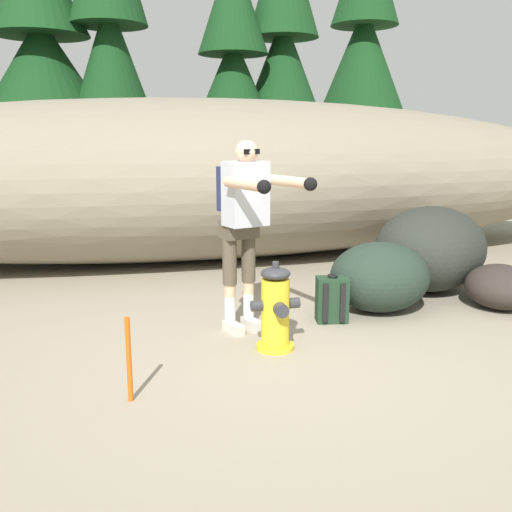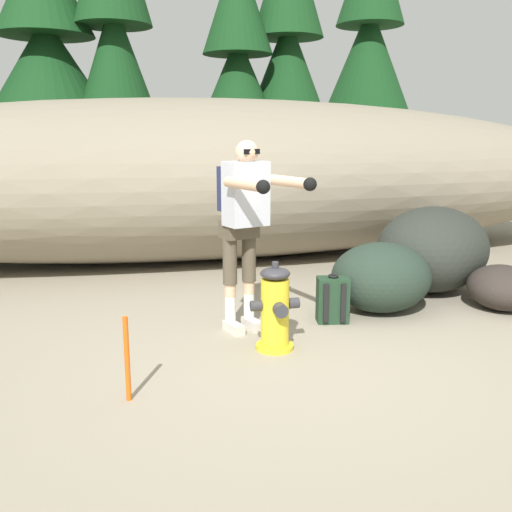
{
  "view_description": "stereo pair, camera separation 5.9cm",
  "coord_description": "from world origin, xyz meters",
  "px_view_note": "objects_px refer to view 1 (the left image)",
  "views": [
    {
      "loc": [
        -1.36,
        -4.23,
        1.8
      ],
      "look_at": [
        -0.14,
        0.45,
        0.75
      ],
      "focal_mm": 39.93,
      "sensor_mm": 36.0,
      "label": 1
    },
    {
      "loc": [
        -1.31,
        -4.24,
        1.8
      ],
      "look_at": [
        -0.14,
        0.45,
        0.75
      ],
      "focal_mm": 39.93,
      "sensor_mm": 36.0,
      "label": 2
    }
  ],
  "objects_px": {
    "fire_hydrant": "(275,310)",
    "utility_worker": "(244,213)",
    "boulder_mid": "(430,248)",
    "boulder_large": "(380,277)",
    "boulder_small": "(500,287)",
    "spare_backpack": "(332,300)",
    "survey_stake": "(129,360)"
  },
  "relations": [
    {
      "from": "utility_worker",
      "to": "boulder_small",
      "type": "xyz_separation_m",
      "value": [
        2.75,
        0.04,
        -0.88
      ]
    },
    {
      "from": "boulder_large",
      "to": "boulder_mid",
      "type": "bearing_deg",
      "value": 32.41
    },
    {
      "from": "spare_backpack",
      "to": "boulder_large",
      "type": "relative_size",
      "value": 0.46
    },
    {
      "from": "utility_worker",
      "to": "boulder_large",
      "type": "height_order",
      "value": "utility_worker"
    },
    {
      "from": "utility_worker",
      "to": "boulder_large",
      "type": "bearing_deg",
      "value": 83.89
    },
    {
      "from": "boulder_mid",
      "to": "survey_stake",
      "type": "distance_m",
      "value": 4.06
    },
    {
      "from": "utility_worker",
      "to": "boulder_small",
      "type": "distance_m",
      "value": 2.89
    },
    {
      "from": "fire_hydrant",
      "to": "boulder_large",
      "type": "relative_size",
      "value": 0.74
    },
    {
      "from": "boulder_large",
      "to": "boulder_small",
      "type": "distance_m",
      "value": 1.29
    },
    {
      "from": "utility_worker",
      "to": "boulder_mid",
      "type": "relative_size",
      "value": 1.14
    },
    {
      "from": "spare_backpack",
      "to": "boulder_large",
      "type": "bearing_deg",
      "value": -59.24
    },
    {
      "from": "fire_hydrant",
      "to": "spare_backpack",
      "type": "distance_m",
      "value": 0.94
    },
    {
      "from": "utility_worker",
      "to": "boulder_mid",
      "type": "bearing_deg",
      "value": 92.82
    },
    {
      "from": "utility_worker",
      "to": "boulder_mid",
      "type": "height_order",
      "value": "utility_worker"
    },
    {
      "from": "fire_hydrant",
      "to": "survey_stake",
      "type": "xyz_separation_m",
      "value": [
        -1.23,
        -0.67,
        -0.05
      ]
    },
    {
      "from": "fire_hydrant",
      "to": "utility_worker",
      "type": "xyz_separation_m",
      "value": [
        -0.15,
        0.48,
        0.76
      ]
    },
    {
      "from": "boulder_mid",
      "to": "survey_stake",
      "type": "relative_size",
      "value": 2.53
    },
    {
      "from": "boulder_small",
      "to": "survey_stake",
      "type": "xyz_separation_m",
      "value": [
        -3.84,
        -1.19,
        0.07
      ]
    },
    {
      "from": "fire_hydrant",
      "to": "survey_stake",
      "type": "bearing_deg",
      "value": -151.5
    },
    {
      "from": "boulder_mid",
      "to": "boulder_small",
      "type": "distance_m",
      "value": 0.94
    },
    {
      "from": "utility_worker",
      "to": "spare_backpack",
      "type": "bearing_deg",
      "value": 78.13
    },
    {
      "from": "utility_worker",
      "to": "spare_backpack",
      "type": "height_order",
      "value": "utility_worker"
    },
    {
      "from": "boulder_small",
      "to": "boulder_mid",
      "type": "bearing_deg",
      "value": 110.87
    },
    {
      "from": "boulder_large",
      "to": "boulder_small",
      "type": "xyz_separation_m",
      "value": [
        1.26,
        -0.26,
        -0.12
      ]
    },
    {
      "from": "fire_hydrant",
      "to": "utility_worker",
      "type": "relative_size",
      "value": 0.44
    },
    {
      "from": "fire_hydrant",
      "to": "utility_worker",
      "type": "height_order",
      "value": "utility_worker"
    },
    {
      "from": "fire_hydrant",
      "to": "boulder_small",
      "type": "distance_m",
      "value": 2.66
    },
    {
      "from": "boulder_large",
      "to": "boulder_small",
      "type": "height_order",
      "value": "boulder_large"
    },
    {
      "from": "survey_stake",
      "to": "boulder_large",
      "type": "bearing_deg",
      "value": 29.24
    },
    {
      "from": "utility_worker",
      "to": "boulder_large",
      "type": "xyz_separation_m",
      "value": [
        1.49,
        0.29,
        -0.75
      ]
    },
    {
      "from": "fire_hydrant",
      "to": "boulder_mid",
      "type": "xyz_separation_m",
      "value": [
        2.28,
        1.37,
        0.14
      ]
    },
    {
      "from": "fire_hydrant",
      "to": "boulder_large",
      "type": "height_order",
      "value": "fire_hydrant"
    }
  ]
}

